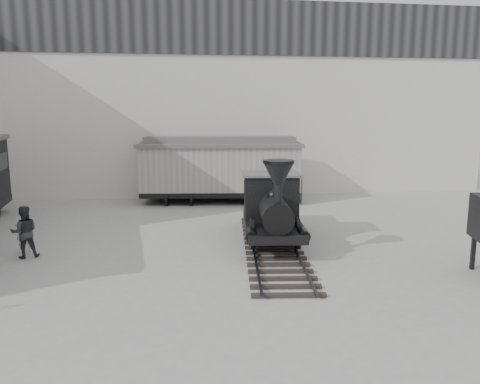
{
  "coord_description": "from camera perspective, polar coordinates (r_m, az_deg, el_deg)",
  "views": [
    {
      "loc": [
        -1.86,
        -13.03,
        5.01
      ],
      "look_at": [
        0.47,
        3.82,
        2.0
      ],
      "focal_mm": 35.0,
      "sensor_mm": 36.0,
      "label": 1
    }
  ],
  "objects": [
    {
      "name": "ground",
      "position": [
        14.09,
        0.23,
        -10.81
      ],
      "size": [
        90.0,
        90.0,
        0.0
      ],
      "primitive_type": "plane",
      "color": "#9E9E9B"
    },
    {
      "name": "north_wall",
      "position": [
        28.08,
        -4.17,
        11.12
      ],
      "size": [
        34.0,
        2.51,
        11.0
      ],
      "color": "silver",
      "rests_on": "ground"
    },
    {
      "name": "locomotive",
      "position": [
        17.59,
        3.86,
        -2.42
      ],
      "size": [
        3.08,
        9.56,
        3.32
      ],
      "rotation": [
        0.0,
        0.0,
        -0.11
      ],
      "color": "black",
      "rests_on": "ground"
    },
    {
      "name": "boxcar",
      "position": [
        25.39,
        -2.43,
        2.94
      ],
      "size": [
        8.98,
        3.67,
        3.58
      ],
      "rotation": [
        0.0,
        0.0,
        -0.11
      ],
      "color": "black",
      "rests_on": "ground"
    },
    {
      "name": "visitor_a",
      "position": [
        18.2,
        -24.87,
        -4.26
      ],
      "size": [
        0.7,
        0.68,
        1.62
      ],
      "primitive_type": "imported",
      "rotation": [
        0.0,
        0.0,
        3.85
      ],
      "color": "silver",
      "rests_on": "ground"
    },
    {
      "name": "visitor_b",
      "position": [
        17.57,
        -24.8,
        -4.44
      ],
      "size": [
        1.03,
        0.9,
        1.8
      ],
      "primitive_type": "imported",
      "rotation": [
        0.0,
        0.0,
        3.42
      ],
      "color": "#292A2C",
      "rests_on": "ground"
    }
  ]
}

